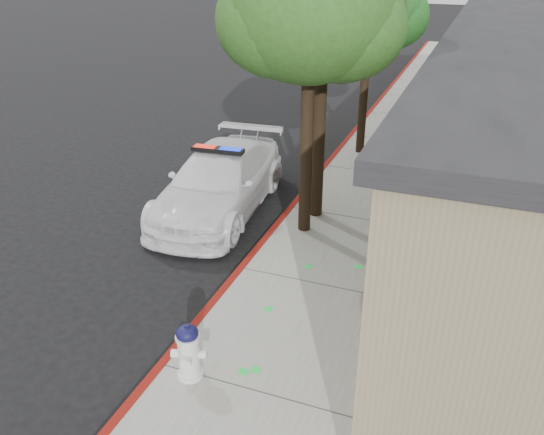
{
  "coord_description": "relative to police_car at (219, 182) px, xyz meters",
  "views": [
    {
      "loc": [
        3.99,
        -5.57,
        5.9
      ],
      "look_at": [
        0.64,
        3.18,
        1.27
      ],
      "focal_mm": 36.9,
      "sensor_mm": 36.0,
      "label": 1
    }
  ],
  "objects": [
    {
      "name": "street_tree_far",
      "position": [
        2.33,
        4.99,
        3.51
      ],
      "size": [
        3.09,
        2.89,
        5.46
      ],
      "rotation": [
        0.0,
        0.0,
        -0.12
      ],
      "color": "black",
      "rests_on": "sidewalk"
    },
    {
      "name": "sidewalk",
      "position": [
        3.2,
        -2.53,
        -0.68
      ],
      "size": [
        3.2,
        60.0,
        0.15
      ],
      "primitive_type": "cube",
      "color": "gray",
      "rests_on": "ground"
    },
    {
      "name": "fire_hydrant",
      "position": [
        2.2,
        -5.59,
        -0.14
      ],
      "size": [
        0.53,
        0.46,
        0.92
      ],
      "rotation": [
        0.0,
        0.0,
        0.31
      ],
      "color": "white",
      "rests_on": "sidewalk"
    },
    {
      "name": "police_car",
      "position": [
        0.0,
        0.0,
        0.0
      ],
      "size": [
        2.48,
        5.31,
        1.62
      ],
      "rotation": [
        0.0,
        0.0,
        0.08
      ],
      "color": "white",
      "rests_on": "ground"
    },
    {
      "name": "ground",
      "position": [
        1.6,
        -5.53,
        -0.75
      ],
      "size": [
        120.0,
        120.0,
        0.0
      ],
      "primitive_type": "plane",
      "color": "black",
      "rests_on": "ground"
    },
    {
      "name": "street_tree_near",
      "position": [
        2.31,
        -0.5,
        3.9
      ],
      "size": [
        3.57,
        3.3,
        6.04
      ],
      "rotation": [
        0.0,
        0.0,
        -0.24
      ],
      "color": "black",
      "rests_on": "sidewalk"
    },
    {
      "name": "red_curb",
      "position": [
        1.66,
        -2.53,
        -0.67
      ],
      "size": [
        0.14,
        60.0,
        0.16
      ],
      "primitive_type": "cube",
      "color": "maroon",
      "rests_on": "ground"
    }
  ]
}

